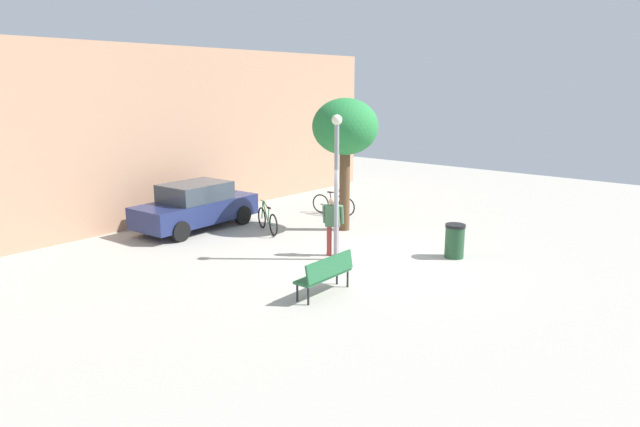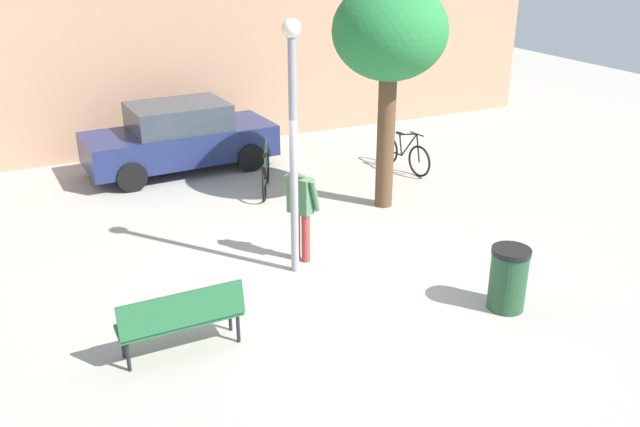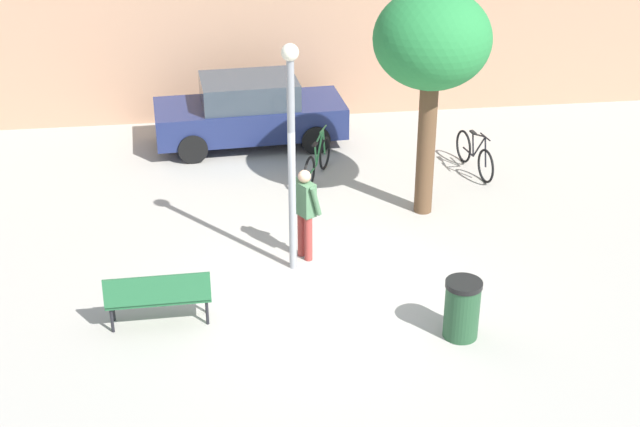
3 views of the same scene
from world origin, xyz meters
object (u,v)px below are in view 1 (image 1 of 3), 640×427
at_px(parked_car_navy, 196,206).
at_px(trash_bin, 455,241).
at_px(lamppost, 337,174).
at_px(person_by_lamppost, 333,222).
at_px(plaza_tree, 345,129).
at_px(park_bench, 326,272).
at_px(bicycle_black, 334,204).
at_px(bicycle_green, 267,220).

height_order(parked_car_navy, trash_bin, parked_car_navy).
bearing_deg(lamppost, person_by_lamppost, 52.46).
relative_size(plaza_tree, parked_car_navy, 1.00).
distance_m(park_bench, bicycle_black, 8.15).
xyz_separation_m(plaza_tree, bicycle_black, (1.50, 1.68, -2.94)).
bearing_deg(lamppost, parked_car_navy, 93.78).
bearing_deg(bicycle_green, plaza_tree, -43.90).
height_order(person_by_lamppost, bicycle_green, person_by_lamppost).
bearing_deg(lamppost, bicycle_green, 76.20).
xyz_separation_m(lamppost, trash_bin, (2.29, -2.38, -1.91)).
height_order(lamppost, park_bench, lamppost).
distance_m(person_by_lamppost, bicycle_green, 3.38).
distance_m(park_bench, parked_car_navy, 7.41).
xyz_separation_m(person_by_lamppost, bicycle_green, (0.64, 3.27, -0.58)).
bearing_deg(park_bench, trash_bin, -11.09).
xyz_separation_m(park_bench, parked_car_navy, (1.84, 7.17, 0.23)).
xyz_separation_m(plaza_tree, bicycle_green, (-1.83, 1.76, -2.94)).
relative_size(lamppost, bicycle_black, 2.20).
relative_size(park_bench, plaza_tree, 0.37).
xyz_separation_m(bicycle_green, trash_bin, (1.41, -5.97, 0.09)).
bearing_deg(park_bench, person_by_lamppost, 36.37).
relative_size(park_bench, parked_car_navy, 0.37).
bearing_deg(plaza_tree, person_by_lamppost, -148.47).
bearing_deg(park_bench, lamppost, 33.97).
relative_size(person_by_lamppost, parked_car_navy, 0.39).
bearing_deg(trash_bin, lamppost, 133.98).
bearing_deg(plaza_tree, parked_car_navy, 128.75).
xyz_separation_m(lamppost, bicycle_green, (0.88, 3.59, -2.01)).
bearing_deg(lamppost, bicycle_black, 39.80).
relative_size(lamppost, parked_car_navy, 0.92).
bearing_deg(person_by_lamppost, trash_bin, -52.80).
relative_size(park_bench, trash_bin, 1.70).
relative_size(bicycle_green, parked_car_navy, 0.39).
relative_size(plaza_tree, bicycle_green, 2.58).
relative_size(person_by_lamppost, trash_bin, 1.76).
bearing_deg(parked_car_navy, park_bench, -104.41).
height_order(bicycle_green, parked_car_navy, parked_car_navy).
distance_m(lamppost, plaza_tree, 3.40).
distance_m(park_bench, plaza_tree, 6.56).
height_order(lamppost, trash_bin, lamppost).
height_order(lamppost, person_by_lamppost, lamppost).
bearing_deg(park_bench, parked_car_navy, 75.59).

